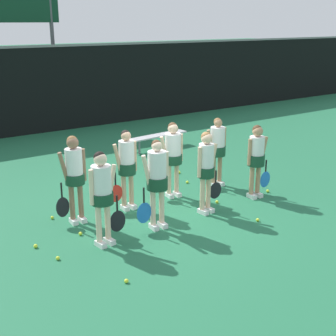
% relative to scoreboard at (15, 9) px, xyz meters
% --- Properties ---
extents(ground_plane, '(140.00, 140.00, 0.00)m').
position_rel_scoreboard_xyz_m(ground_plane, '(-0.18, -9.50, -4.10)').
color(ground_plane, '#216642').
extents(fence_windscreen, '(60.00, 0.08, 2.96)m').
position_rel_scoreboard_xyz_m(fence_windscreen, '(-0.18, -1.29, -2.61)').
color(fence_windscreen, black).
rests_on(fence_windscreen, ground_plane).
extents(scoreboard, '(3.05, 0.15, 5.39)m').
position_rel_scoreboard_xyz_m(scoreboard, '(0.00, 0.00, 0.00)').
color(scoreboard, '#515156').
rests_on(scoreboard, ground_plane).
extents(bench_courtside, '(2.02, 0.54, 0.43)m').
position_rel_scoreboard_xyz_m(bench_courtside, '(2.33, -5.32, -3.73)').
color(bench_courtside, '#B2B2B7').
rests_on(bench_courtside, ground_plane).
extents(player_0, '(0.68, 0.39, 1.68)m').
position_rel_scoreboard_xyz_m(player_0, '(-1.98, -10.14, -3.10)').
color(player_0, beige).
rests_on(player_0, ground_plane).
extents(player_1, '(0.69, 0.39, 1.70)m').
position_rel_scoreboard_xyz_m(player_1, '(-0.84, -10.08, -3.10)').
color(player_1, beige).
rests_on(player_1, ground_plane).
extents(player_2, '(0.65, 0.35, 1.68)m').
position_rel_scoreboard_xyz_m(player_2, '(0.37, -10.02, -3.11)').
color(player_2, beige).
rests_on(player_2, ground_plane).
extents(player_3, '(0.66, 0.37, 1.62)m').
position_rel_scoreboard_xyz_m(player_3, '(1.82, -9.95, -3.14)').
color(player_3, tan).
rests_on(player_3, ground_plane).
extents(player_4, '(0.64, 0.37, 1.72)m').
position_rel_scoreboard_xyz_m(player_4, '(-1.98, -8.99, -3.08)').
color(player_4, '#8C664C').
rests_on(player_4, ground_plane).
extents(player_5, '(0.66, 0.36, 1.67)m').
position_rel_scoreboard_xyz_m(player_5, '(-0.83, -8.95, -3.12)').
color(player_5, tan).
rests_on(player_5, ground_plane).
extents(player_6, '(0.67, 0.40, 1.67)m').
position_rel_scoreboard_xyz_m(player_6, '(0.35, -8.90, -3.10)').
color(player_6, beige).
rests_on(player_6, ground_plane).
extents(player_7, '(0.67, 0.39, 1.62)m').
position_rel_scoreboard_xyz_m(player_7, '(1.61, -8.89, -3.15)').
color(player_7, tan).
rests_on(player_7, ground_plane).
extents(tennis_ball_0, '(0.07, 0.07, 0.07)m').
position_rel_scoreboard_xyz_m(tennis_ball_0, '(2.27, -9.93, -4.07)').
color(tennis_ball_0, '#CCE033').
rests_on(tennis_ball_0, ground_plane).
extents(tennis_ball_1, '(0.07, 0.07, 0.07)m').
position_rel_scoreboard_xyz_m(tennis_ball_1, '(-2.18, -9.57, -4.07)').
color(tennis_ball_1, '#CCE033').
rests_on(tennis_ball_1, ground_plane).
extents(tennis_ball_2, '(0.07, 0.07, 0.07)m').
position_rel_scoreboard_xyz_m(tennis_ball_2, '(-3.02, -9.59, -4.06)').
color(tennis_ball_2, '#CCE033').
rests_on(tennis_ball_2, ground_plane).
extents(tennis_ball_3, '(0.07, 0.07, 0.07)m').
position_rel_scoreboard_xyz_m(tennis_ball_3, '(-2.01, -8.42, -4.07)').
color(tennis_ball_3, '#CCE033').
rests_on(tennis_ball_3, ground_plane).
extents(tennis_ball_4, '(0.07, 0.07, 0.07)m').
position_rel_scoreboard_xyz_m(tennis_ball_4, '(0.92, -10.96, -4.07)').
color(tennis_ball_4, '#CCE033').
rests_on(tennis_ball_4, ground_plane).
extents(tennis_ball_5, '(0.06, 0.06, 0.06)m').
position_rel_scoreboard_xyz_m(tennis_ball_5, '(-2.33, -8.58, -4.07)').
color(tennis_ball_5, '#CCE033').
rests_on(tennis_ball_5, ground_plane).
extents(tennis_ball_6, '(0.07, 0.07, 0.07)m').
position_rel_scoreboard_xyz_m(tennis_ball_6, '(0.88, -9.79, -4.07)').
color(tennis_ball_6, '#CCE033').
rests_on(tennis_ball_6, ground_plane).
extents(tennis_ball_7, '(0.07, 0.07, 0.07)m').
position_rel_scoreboard_xyz_m(tennis_ball_7, '(-2.29, -11.46, -4.07)').
color(tennis_ball_7, '#CCE033').
rests_on(tennis_ball_7, ground_plane).
extents(tennis_ball_8, '(0.07, 0.07, 0.07)m').
position_rel_scoreboard_xyz_m(tennis_ball_8, '(1.41, -7.67, -4.06)').
color(tennis_ball_8, '#CCE033').
rests_on(tennis_ball_8, ground_plane).
extents(tennis_ball_9, '(0.07, 0.07, 0.07)m').
position_rel_scoreboard_xyz_m(tennis_ball_9, '(-2.87, -10.21, -4.07)').
color(tennis_ball_9, '#CCE033').
rests_on(tennis_ball_9, ground_plane).
extents(tennis_ball_10, '(0.07, 0.07, 0.07)m').
position_rel_scoreboard_xyz_m(tennis_ball_10, '(1.13, -8.40, -4.07)').
color(tennis_ball_10, '#CCE033').
rests_on(tennis_ball_10, ground_plane).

